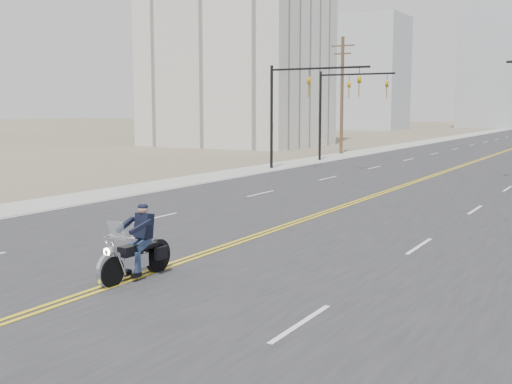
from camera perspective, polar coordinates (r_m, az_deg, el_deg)
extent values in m
cube|color=#A5A5A0|center=(79.76, 14.33, 4.25)|extent=(3.00, 200.00, 0.01)
cylinder|color=black|center=(44.08, 1.39, 6.64)|extent=(0.20, 0.20, 7.00)
cylinder|color=black|center=(42.58, 5.61, 10.89)|extent=(7.00, 0.14, 0.14)
imported|color=#BF8C0C|center=(42.84, 4.74, 10.01)|extent=(0.21, 0.26, 1.30)
imported|color=#BF8C0C|center=(41.46, 9.18, 10.02)|extent=(0.21, 0.26, 1.30)
cylinder|color=black|center=(51.24, 5.72, 6.71)|extent=(0.20, 0.20, 7.00)
cylinder|color=black|center=(50.14, 8.94, 10.31)|extent=(6.00, 0.14, 0.14)
imported|color=#BF8C0C|center=(50.33, 8.28, 9.57)|extent=(0.21, 0.26, 1.30)
imported|color=#BF8C0C|center=(49.29, 11.57, 9.54)|extent=(0.21, 0.26, 1.30)
cylinder|color=brown|center=(59.18, 7.64, 8.47)|extent=(0.30, 0.30, 10.50)
cube|color=brown|center=(59.43, 7.72, 12.76)|extent=(2.20, 0.12, 0.12)
cube|color=brown|center=(59.37, 7.71, 12.09)|extent=(1.60, 0.12, 0.12)
cube|color=silver|center=(73.33, -1.72, 15.97)|extent=(18.00, 14.00, 30.00)
cube|color=#B7BCC6|center=(129.95, 9.87, 10.36)|extent=(14.00, 12.00, 22.00)
cube|color=#ADB2B7|center=(148.59, 21.83, 10.33)|extent=(20.00, 15.00, 26.00)
cube|color=#ADB2B7|center=(149.37, 6.40, 8.87)|extent=(12.00, 12.00, 16.00)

